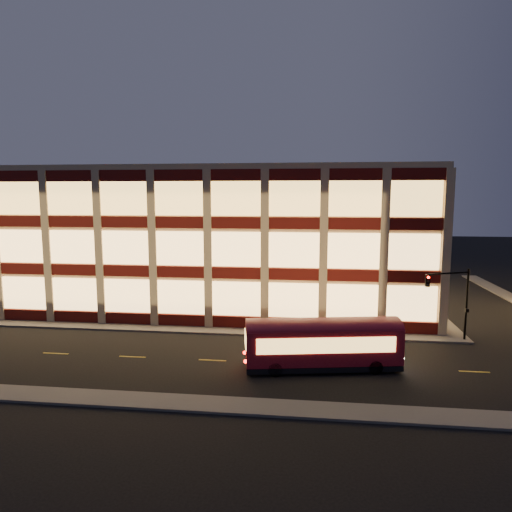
# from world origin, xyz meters

# --- Properties ---
(ground) EXTENTS (200.00, 200.00, 0.00)m
(ground) POSITION_xyz_m (0.00, 0.00, 0.00)
(ground) COLOR black
(ground) RESTS_ON ground
(sidewalk_office_south) EXTENTS (54.00, 2.00, 0.15)m
(sidewalk_office_south) POSITION_xyz_m (-3.00, 1.00, 0.07)
(sidewalk_office_south) COLOR #514F4C
(sidewalk_office_south) RESTS_ON ground
(sidewalk_office_east) EXTENTS (2.00, 30.00, 0.15)m
(sidewalk_office_east) POSITION_xyz_m (23.00, 17.00, 0.07)
(sidewalk_office_east) COLOR #514F4C
(sidewalk_office_east) RESTS_ON ground
(sidewalk_near) EXTENTS (100.00, 2.00, 0.15)m
(sidewalk_near) POSITION_xyz_m (0.00, -13.00, 0.07)
(sidewalk_near) COLOR #514F4C
(sidewalk_near) RESTS_ON ground
(office_building) EXTENTS (50.45, 30.45, 14.50)m
(office_building) POSITION_xyz_m (-2.91, 16.91, 7.25)
(office_building) COLOR tan
(office_building) RESTS_ON ground
(traffic_signal_far) EXTENTS (3.79, 1.87, 6.00)m
(traffic_signal_far) POSITION_xyz_m (22.21, 0.24, 4.11)
(traffic_signal_far) COLOR black
(traffic_signal_far) RESTS_ON ground
(trolley_bus) EXTENTS (10.74, 4.39, 3.54)m
(trolley_bus) POSITION_xyz_m (11.81, -6.64, 1.96)
(trolley_bus) COLOR maroon
(trolley_bus) RESTS_ON ground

